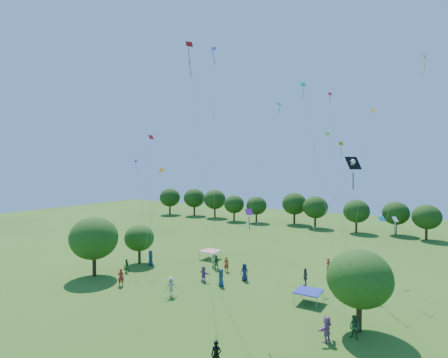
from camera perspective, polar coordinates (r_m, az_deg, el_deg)
near_tree_west at (r=41.64m, az=-20.47°, el=-9.04°), size 5.23×5.23×6.60m
near_tree_north at (r=45.59m, az=-13.67°, el=-9.33°), size 3.68×3.68×4.87m
near_tree_east at (r=28.26m, az=21.25°, el=-14.90°), size 4.69×4.69×6.08m
treeline at (r=71.48m, az=16.30°, el=-4.52°), size 88.01×8.77×6.77m
tent_red_stripe at (r=46.91m, az=-2.29°, el=-11.66°), size 2.20×2.20×1.10m
tent_blue at (r=33.39m, az=13.64°, el=-17.43°), size 2.20×2.20×1.10m
man_in_black at (r=23.32m, az=-1.28°, el=-26.84°), size 0.76×0.65×1.73m
crowd_person_0 at (r=44.83m, az=-11.89°, el=-12.50°), size 0.96×1.01×1.84m
crowd_person_1 at (r=41.53m, az=0.39°, el=-13.74°), size 0.70×0.53×1.70m
crowd_person_2 at (r=28.15m, az=20.56°, el=-21.74°), size 0.93×0.71×1.67m
crowd_person_3 at (r=34.52m, az=-8.68°, el=-16.96°), size 1.06×1.29×1.82m
crowd_person_4 at (r=37.59m, az=13.12°, el=-15.36°), size 0.91×1.19×1.85m
crowd_person_5 at (r=38.25m, az=-3.33°, el=-15.18°), size 1.61×0.93×1.63m
crowd_person_6 at (r=38.47m, az=3.38°, el=-14.92°), size 0.95×0.59×1.83m
crowd_person_7 at (r=42.20m, az=16.70°, el=-13.48°), size 0.81×0.73×1.82m
crowd_person_8 at (r=42.19m, az=-1.34°, el=-13.45°), size 0.98×0.84×1.74m
crowd_person_9 at (r=43.25m, az=-1.67°, el=-13.07°), size 1.23×0.87×1.73m
crowd_person_10 at (r=37.12m, az=21.98°, el=-15.71°), size 0.67×1.14×1.82m
crowd_person_11 at (r=27.19m, az=16.40°, el=-22.42°), size 0.98×1.79×1.81m
crowd_person_12 at (r=36.76m, az=-0.49°, el=-15.78°), size 0.94×0.97×1.78m
crowd_person_13 at (r=38.36m, az=-16.49°, el=-15.12°), size 0.77×0.73×1.74m
crowd_person_14 at (r=42.74m, az=-15.69°, el=-13.48°), size 0.62×0.83×1.51m
pirate_kite at (r=25.53m, az=19.91°, el=1.77°), size 7.64×3.52×11.51m
red_high_kite at (r=36.86m, az=-5.11°, el=14.71°), size 3.81×1.74×23.75m
small_kite_0 at (r=45.62m, az=-11.80°, el=3.33°), size 2.53×2.82×14.94m
small_kite_1 at (r=38.79m, az=-10.79°, el=-1.65°), size 3.66×0.65×10.67m
small_kite_2 at (r=42.41m, az=22.25°, el=4.06°), size 1.82×4.36×17.45m
small_kite_3 at (r=43.19m, az=7.61°, el=6.82°), size 4.30×3.62×18.66m
small_kite_4 at (r=33.75m, az=-1.65°, el=9.51°), size 2.61×3.87×21.77m
small_kite_5 at (r=44.33m, az=-13.65°, el=-0.73°), size 2.45×0.30×11.71m
small_kite_6 at (r=36.32m, az=25.88°, el=-7.13°), size 2.08×2.97×6.22m
small_kite_7 at (r=28.09m, az=14.53°, el=5.07°), size 4.42×2.98×17.65m
small_kite_8 at (r=39.09m, az=17.67°, el=4.96°), size 1.92×1.36×18.70m
small_kite_9 at (r=41.76m, az=28.31°, el=9.37°), size 4.22×5.32×22.59m
small_kite_10 at (r=37.80m, az=18.84°, el=0.74°), size 0.79×2.36×13.37m
small_kite_11 at (r=40.17m, az=17.29°, el=2.32°), size 3.00×0.86×14.70m
small_kite_12 at (r=41.18m, az=24.27°, el=-6.75°), size 0.76×3.49×5.45m
small_kite_13 at (r=26.61m, az=6.31°, el=-8.12°), size 6.99×2.21×7.62m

